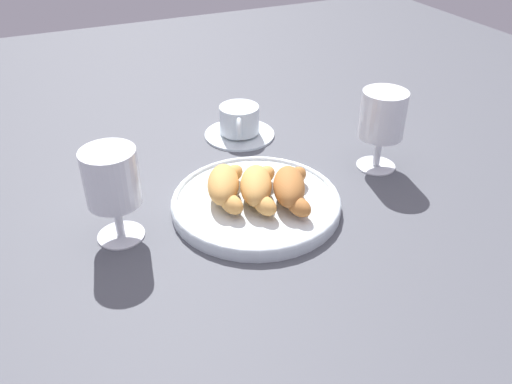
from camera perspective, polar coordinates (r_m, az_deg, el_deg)
name	(u,v)px	position (r m, az deg, el deg)	size (l,w,h in m)	color
ground_plane	(239,209)	(0.82, -1.86, -1.79)	(2.20, 2.20, 0.00)	#4C4F56
pastry_plate	(256,202)	(0.82, 0.00, -1.09)	(0.26, 0.26, 0.02)	silver
croissant_large	(225,185)	(0.81, -3.32, 0.75)	(0.13, 0.10, 0.04)	#D6994C
croissant_small	(258,186)	(0.80, 0.23, 0.63)	(0.12, 0.10, 0.04)	#D6994C
croissant_extra	(291,187)	(0.80, 3.80, 0.51)	(0.12, 0.10, 0.04)	#AD6B33
coffee_cup_near	(239,124)	(1.03, -1.81, 7.39)	(0.14, 0.14, 0.06)	silver
juice_glass_left	(382,119)	(0.91, 13.47, 7.71)	(0.08, 0.08, 0.14)	white
juice_glass_right	(112,181)	(0.74, -15.28, 1.12)	(0.08, 0.08, 0.14)	white
sugar_packet	(114,172)	(0.94, -15.09, 2.11)	(0.05, 0.03, 0.01)	white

